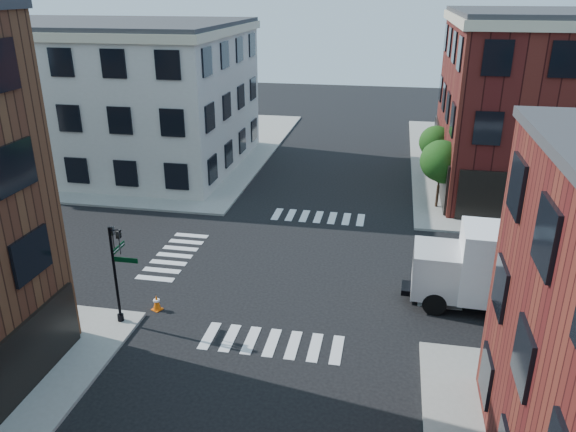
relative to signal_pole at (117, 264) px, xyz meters
The scene contains 8 objects.
ground 9.90m from the signal_pole, 44.81° to the left, with size 120.00×120.00×0.00m, color black.
sidewalk_nw 31.27m from the signal_pole, 117.29° to the left, with size 30.00×30.00×0.15m, color gray.
building_nw 25.92m from the signal_pole, 118.43° to the left, with size 22.00×16.00×11.00m, color #BBB7AB.
tree_near 21.94m from the signal_pole, 49.38° to the left, with size 2.69×2.69×4.49m.
tree_far 26.78m from the signal_pole, 57.77° to the left, with size 2.43×2.43×4.07m.
signal_pole is the anchor object (origin of this frame).
box_truck 17.31m from the signal_pole, 14.22° to the left, with size 8.70×2.91×3.89m.
traffic_cone 2.97m from the signal_pole, 50.31° to the left, with size 0.54×0.54×0.75m.
Camera 1 is at (4.30, -26.06, 13.64)m, focal length 35.00 mm.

